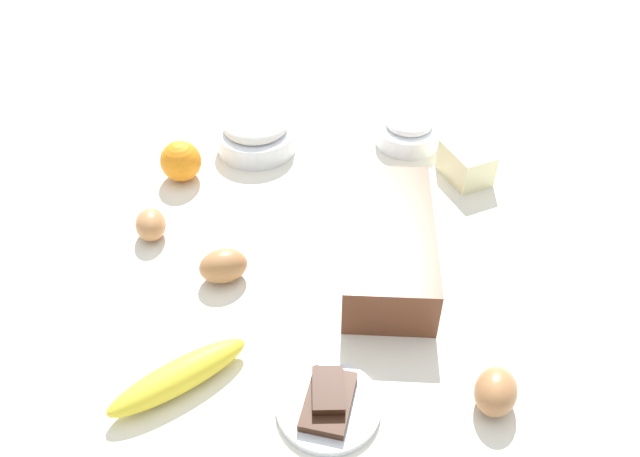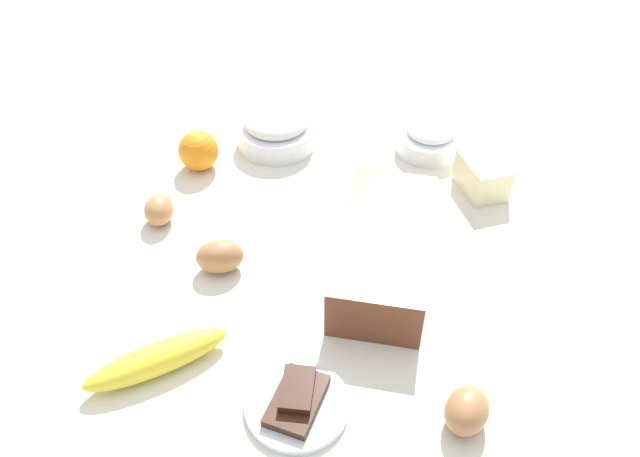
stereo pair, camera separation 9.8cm
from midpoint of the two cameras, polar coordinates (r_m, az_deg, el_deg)
The scene contains 11 objects.
ground_plane at distance 1.02m, azimuth -2.76°, elevation -2.21°, with size 2.40×2.40×0.02m, color silver.
loaf_pan at distance 0.96m, azimuth 3.13°, elevation -1.48°, with size 0.29×0.15×0.08m.
flour_bowl at distance 1.21m, azimuth -8.03°, elevation 8.25°, with size 0.15×0.15×0.07m.
sugar_bowl at distance 1.22m, azimuth 5.52°, elevation 8.52°, with size 0.12×0.12×0.06m.
banana at distance 0.86m, azimuth -15.67°, elevation -12.64°, with size 0.19×0.04×0.04m, color yellow.
orange_fruit at distance 1.16m, azimuth -14.59°, elevation 5.68°, with size 0.07×0.07×0.07m, color orange.
butter_block at distance 1.15m, azimuth 10.40°, elevation 5.60°, with size 0.09×0.06×0.06m, color #F4EDB2.
egg_near_butter at distance 0.96m, azimuth -11.44°, elevation -3.39°, with size 0.05×0.05×0.07m, color #B07648.
egg_beside_bowl at distance 0.83m, azimuth 11.91°, elevation -14.10°, with size 0.05×0.05×0.07m, color #A97145.
egg_loose at distance 1.06m, azimuth -17.31°, elevation 0.21°, with size 0.05×0.05×0.06m, color #B97D4C.
chocolate_plate at distance 0.82m, azimuth -2.89°, elevation -15.34°, with size 0.13×0.13×0.03m.
Camera 1 is at (-0.73, 0.03, 0.70)m, focal length 36.26 mm.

